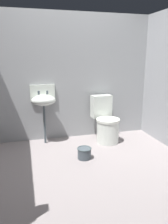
# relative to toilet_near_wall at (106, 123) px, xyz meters

# --- Properties ---
(ground_plane) EXTENTS (3.32, 2.89, 0.08)m
(ground_plane) POSITION_rel_toilet_near_wall_xyz_m (-0.55, -0.89, -0.36)
(ground_plane) COLOR gray
(wall_back) EXTENTS (3.32, 0.10, 2.18)m
(wall_back) POSITION_rel_toilet_near_wall_xyz_m (-0.55, 0.40, 0.77)
(wall_back) COLOR #949799
(wall_back) RESTS_ON ground
(toilet_near_wall) EXTENTS (0.43, 0.62, 0.78)m
(toilet_near_wall) POSITION_rel_toilet_near_wall_xyz_m (0.00, 0.00, 0.00)
(toilet_near_wall) COLOR silver
(toilet_near_wall) RESTS_ON ground
(sink) EXTENTS (0.42, 0.35, 0.99)m
(sink) POSITION_rel_toilet_near_wall_xyz_m (-1.04, 0.19, 0.43)
(sink) COLOR #424D53
(sink) RESTS_ON ground
(bucket) EXTENTS (0.21, 0.21, 0.17)m
(bucket) POSITION_rel_toilet_near_wall_xyz_m (-0.55, -0.60, -0.23)
(bucket) COLOR #424D53
(bucket) RESTS_ON ground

